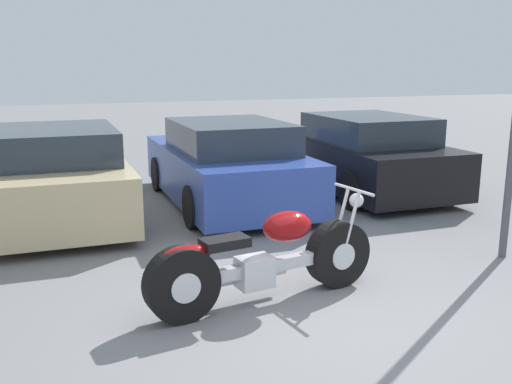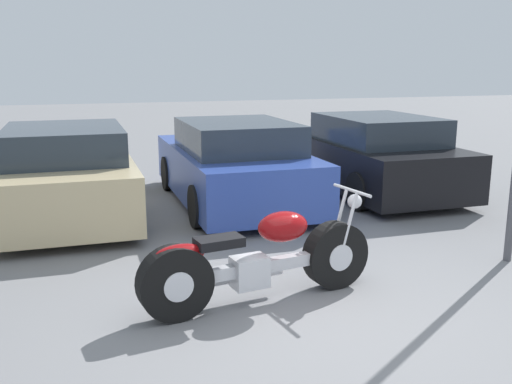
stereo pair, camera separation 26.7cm
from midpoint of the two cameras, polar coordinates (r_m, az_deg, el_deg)
name	(u,v)px [view 1 (the left image)]	position (r m, az deg, el deg)	size (l,w,h in m)	color
ground_plane	(330,318)	(5.38, 5.95, -12.42)	(60.00, 60.00, 0.00)	slate
motorcycle	(264,260)	(5.53, -0.61, -6.82)	(2.43, 0.76, 1.03)	black
parked_car_champagne	(58,175)	(9.05, -19.98, 1.56)	(1.95, 4.18, 1.38)	#C6B284
parked_car_blue	(227,165)	(9.40, -3.77, 2.69)	(1.95, 4.18, 1.38)	#2D479E
parked_car_black	(361,155)	(10.58, 9.77, 3.67)	(1.95, 4.18, 1.38)	black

